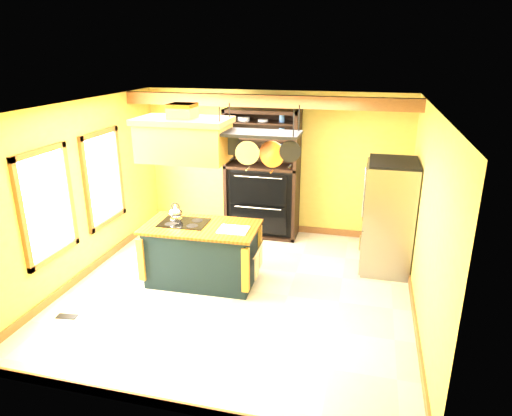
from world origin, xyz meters
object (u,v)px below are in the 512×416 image
at_px(kitchen_island, 202,253).
at_px(refrigerator, 388,219).
at_px(pot_rack, 260,140).
at_px(range_hood, 184,138).
at_px(hutch, 263,188).

distance_m(kitchen_island, refrigerator, 2.97).
bearing_deg(pot_rack, range_hood, -179.84).
relative_size(kitchen_island, hutch, 0.72).
bearing_deg(hutch, refrigerator, -23.16).
distance_m(kitchen_island, hutch, 2.20).
relative_size(range_hood, hutch, 0.55).
relative_size(pot_rack, refrigerator, 0.66).
xyz_separation_m(range_hood, refrigerator, (2.92, 1.14, -1.37)).
relative_size(kitchen_island, pot_rack, 1.50).
xyz_separation_m(kitchen_island, range_hood, (-0.20, -0.00, 1.76)).
relative_size(refrigerator, hutch, 0.73).
height_order(kitchen_island, refrigerator, refrigerator).
bearing_deg(refrigerator, hutch, 156.84).
height_order(range_hood, refrigerator, range_hood).
bearing_deg(hutch, kitchen_island, -102.06).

